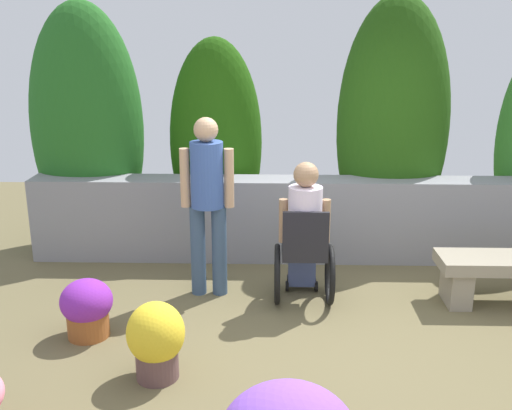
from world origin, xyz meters
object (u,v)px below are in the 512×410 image
person_in_wheelchair (304,238)px  person_standing_companion (207,195)px  flower_pot_purple_near (156,340)px  flower_pot_red_accent (87,307)px

person_in_wheelchair → person_standing_companion: bearing=167.8°
flower_pot_purple_near → flower_pot_red_accent: 0.90m
person_standing_companion → person_in_wheelchair: bearing=-2.9°
person_in_wheelchair → flower_pot_red_accent: (-1.79, -0.71, -0.37)m
person_in_wheelchair → flower_pot_red_accent: size_ratio=2.70×
person_in_wheelchair → flower_pot_purple_near: person_in_wheelchair is taller
person_in_wheelchair → person_standing_companion: size_ratio=0.79×
person_in_wheelchair → flower_pot_red_accent: bearing=-161.0°
person_standing_companion → flower_pot_purple_near: size_ratio=2.88×
person_in_wheelchair → flower_pot_purple_near: bearing=-133.1°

